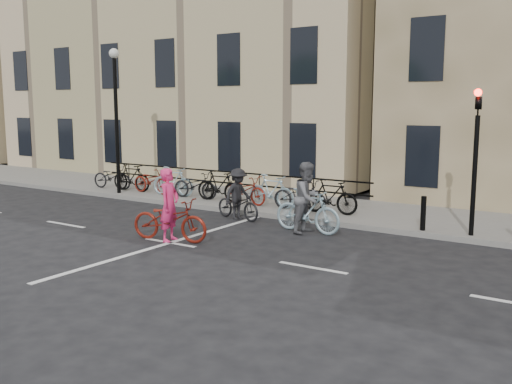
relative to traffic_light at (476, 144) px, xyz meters
The scene contains 11 objects.
ground 7.96m from the traffic_light, 145.01° to the right, with size 120.00×120.00×0.00m, color black.
sidewalk 10.60m from the traffic_light, behind, with size 46.00×4.00×0.15m, color slate.
building_west 17.70m from the traffic_light, 150.33° to the left, with size 20.00×10.00×10.00m, color #D0B38C.
building_far 33.42m from the traffic_light, 164.95° to the left, with size 12.00×10.00×9.00m, color #D0B38C.
traffic_light is the anchor object (origin of this frame).
lamp_post 12.74m from the traffic_light, behind, with size 0.36×0.36×5.28m.
bollard_east 2.21m from the traffic_light, behind, with size 0.14×0.14×0.90m, color black.
parked_bikes 9.22m from the traffic_light, behind, with size 11.45×1.23×1.05m.
cyclist_pink 7.81m from the traffic_light, 146.66° to the right, with size 2.18×1.14×1.84m.
cyclist_grey 4.49m from the traffic_light, 160.03° to the right, with size 2.00×0.96×1.91m.
cyclist_dark 6.84m from the traffic_light, behind, with size 1.81×1.09×1.54m.
Camera 1 is at (9.42, -10.36, 3.39)m, focal length 40.00 mm.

